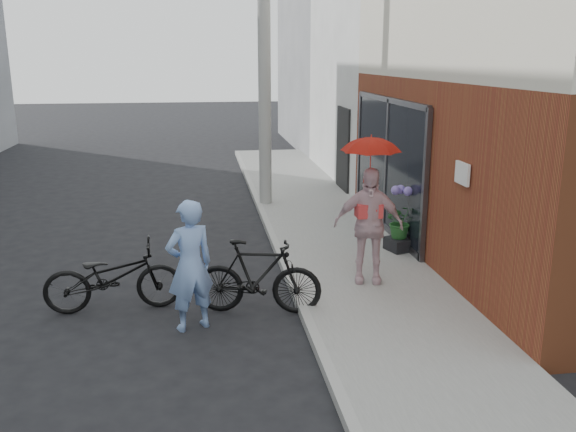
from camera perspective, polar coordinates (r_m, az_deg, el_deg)
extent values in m
plane|color=black|center=(8.22, -5.19, -9.45)|extent=(80.00, 80.00, 0.00)
cube|color=gray|center=(10.34, 5.87, -3.95)|extent=(2.20, 24.00, 0.12)
cube|color=#9E9E99|center=(10.13, -0.52, -4.27)|extent=(0.12, 24.00, 0.12)
cube|color=black|center=(11.71, 9.31, 4.71)|extent=(0.06, 3.80, 2.40)
cube|color=white|center=(8.60, 16.00, 3.85)|extent=(0.04, 0.40, 0.30)
cube|color=white|center=(18.14, 16.86, 14.56)|extent=(8.00, 6.00, 7.00)
cube|color=slate|center=(24.68, 9.86, 14.83)|extent=(8.00, 8.00, 7.00)
cylinder|color=#9E9E99|center=(13.57, -2.24, 15.31)|extent=(0.28, 0.28, 7.00)
imported|color=#7B9FDC|center=(7.68, -9.17, -4.60)|extent=(0.72, 0.61, 1.68)
imported|color=black|center=(8.57, -16.04, -5.49)|extent=(1.86, 0.75, 0.96)
imported|color=black|center=(8.16, -2.84, -5.70)|extent=(1.76, 0.82, 1.02)
imported|color=beige|center=(8.94, 7.52, -0.86)|extent=(1.07, 0.63, 1.71)
imported|color=red|center=(8.69, 7.78, 6.86)|extent=(0.81, 0.81, 0.71)
cube|color=black|center=(10.67, 10.42, -2.59)|extent=(0.52, 0.52, 0.22)
imported|color=#245B26|center=(10.55, 10.52, -0.49)|extent=(0.53, 0.46, 0.59)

